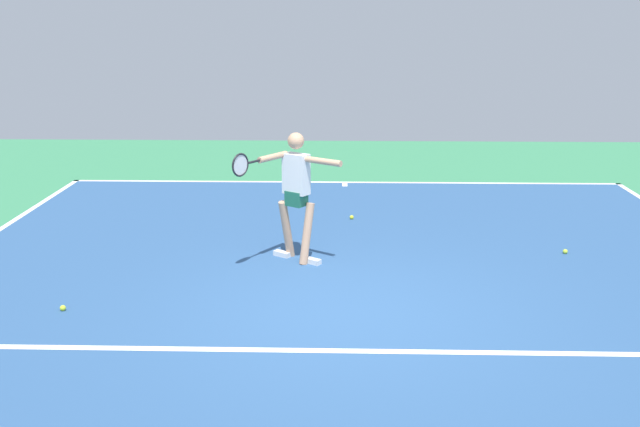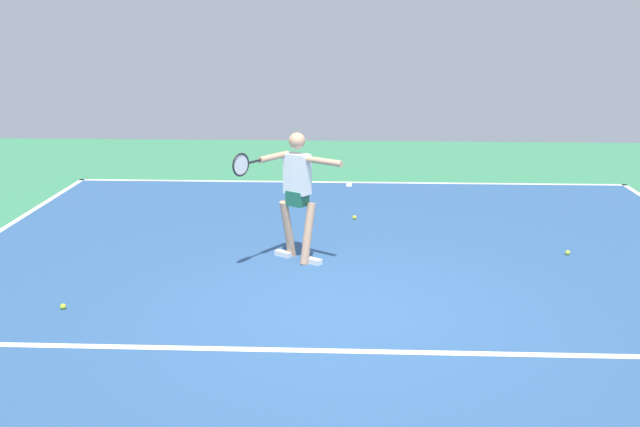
{
  "view_description": "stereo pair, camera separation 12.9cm",
  "coord_description": "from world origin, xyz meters",
  "px_view_note": "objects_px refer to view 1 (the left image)",
  "views": [
    {
      "loc": [
        0.11,
        7.53,
        3.24
      ],
      "look_at": [
        0.34,
        -0.89,
        0.9
      ],
      "focal_mm": 40.92,
      "sensor_mm": 36.0,
      "label": 1
    },
    {
      "loc": [
        -0.02,
        7.53,
        3.24
      ],
      "look_at": [
        0.34,
        -0.89,
        0.9
      ],
      "focal_mm": 40.92,
      "sensor_mm": 36.0,
      "label": 2
    }
  ],
  "objects_px": {
    "tennis_player": "(295,188)",
    "tennis_ball_by_sideline": "(565,251)",
    "tennis_ball_near_player": "(63,308)",
    "tennis_ball_near_service_line": "(352,217)"
  },
  "relations": [
    {
      "from": "tennis_player",
      "to": "tennis_ball_near_service_line",
      "type": "bearing_deg",
      "value": -76.66
    },
    {
      "from": "tennis_ball_near_player",
      "to": "tennis_player",
      "type": "bearing_deg",
      "value": -144.71
    },
    {
      "from": "tennis_player",
      "to": "tennis_ball_near_service_line",
      "type": "distance_m",
      "value": 2.4
    },
    {
      "from": "tennis_player",
      "to": "tennis_ball_by_sideline",
      "type": "distance_m",
      "value": 3.86
    },
    {
      "from": "tennis_player",
      "to": "tennis_ball_near_player",
      "type": "distance_m",
      "value": 3.22
    },
    {
      "from": "tennis_player",
      "to": "tennis_ball_by_sideline",
      "type": "relative_size",
      "value": 26.46
    },
    {
      "from": "tennis_ball_by_sideline",
      "to": "tennis_ball_near_player",
      "type": "bearing_deg",
      "value": 19.2
    },
    {
      "from": "tennis_player",
      "to": "tennis_ball_by_sideline",
      "type": "height_order",
      "value": "tennis_player"
    },
    {
      "from": "tennis_player",
      "to": "tennis_ball_near_player",
      "type": "bearing_deg",
      "value": 69.55
    },
    {
      "from": "tennis_ball_near_player",
      "to": "tennis_ball_by_sideline",
      "type": "xyz_separation_m",
      "value": [
        -6.23,
        -2.17,
        0.0
      ]
    }
  ]
}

